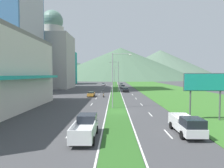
{
  "coord_description": "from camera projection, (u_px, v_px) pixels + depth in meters",
  "views": [
    {
      "loc": [
        -0.45,
        -29.22,
        6.12
      ],
      "look_at": [
        -1.38,
        43.28,
        2.29
      ],
      "focal_mm": 28.76,
      "sensor_mm": 36.0,
      "label": 1
    }
  ],
  "objects": [
    {
      "name": "lane_dash_right_4",
      "position": [
        136.0,
        99.0,
        45.61
      ],
      "size": [
        0.16,
        2.8,
        0.01
      ],
      "primitive_type": "cube",
      "color": "silver",
      "rests_on": "ground_plane"
    },
    {
      "name": "lane_dash_left_3",
      "position": [
        92.0,
        104.0,
        36.7
      ],
      "size": [
        0.16,
        2.8,
        0.01
      ],
      "primitive_type": "cube",
      "color": "silver",
      "rests_on": "ground_plane"
    },
    {
      "name": "hill_far_left",
      "position": [
        65.0,
        68.0,
        324.41
      ],
      "size": [
        216.99,
        216.99,
        34.56
      ],
      "primitive_type": "cone",
      "color": "#3D5647",
      "rests_on": "ground_plane"
    },
    {
      "name": "pickup_truck_1",
      "position": [
        85.0,
        128.0,
        17.35
      ],
      "size": [
        2.18,
        5.4,
        2.0
      ],
      "rotation": [
        0.0,
        0.0,
        1.57
      ],
      "color": "silver",
      "rests_on": "ground_plane"
    },
    {
      "name": "lane_dash_right_1",
      "position": [
        168.0,
        134.0,
        18.5
      ],
      "size": [
        0.16,
        2.8,
        0.01
      ],
      "primitive_type": "cube",
      "color": "silver",
      "rests_on": "ground_plane"
    },
    {
      "name": "lane_dash_right_11",
      "position": [
        123.0,
        85.0,
        108.89
      ],
      "size": [
        0.16,
        2.8,
        0.01
      ],
      "primitive_type": "cube",
      "color": "silver",
      "rests_on": "ground_plane"
    },
    {
      "name": "edge_line_median_left",
      "position": [
        112.0,
        87.0,
        89.43
      ],
      "size": [
        0.16,
        240.0,
        0.01
      ],
      "primitive_type": "cube",
      "color": "silver",
      "rests_on": "ground_plane"
    },
    {
      "name": "lane_dash_right_9",
      "position": [
        125.0,
        87.0,
        90.81
      ],
      "size": [
        0.16,
        2.8,
        0.01
      ],
      "primitive_type": "cube",
      "color": "silver",
      "rests_on": "ground_plane"
    },
    {
      "name": "car_2",
      "position": [
        103.0,
        84.0,
        101.7
      ],
      "size": [
        1.93,
        4.73,
        1.39
      ],
      "rotation": [
        0.0,
        0.0,
        1.57
      ],
      "color": "#B2B2B7",
      "rests_on": "ground_plane"
    },
    {
      "name": "lane_dash_right_8",
      "position": [
        126.0,
        88.0,
        81.77
      ],
      "size": [
        0.16,
        2.8,
        0.01
      ],
      "primitive_type": "cube",
      "color": "silver",
      "rests_on": "ground_plane"
    },
    {
      "name": "car_4",
      "position": [
        91.0,
        94.0,
        49.47
      ],
      "size": [
        1.87,
        4.05,
        1.39
      ],
      "rotation": [
        0.0,
        0.0,
        1.57
      ],
      "color": "#C6842D",
      "rests_on": "ground_plane"
    },
    {
      "name": "midrise_colored",
      "position": [
        61.0,
        68.0,
        114.73
      ],
      "size": [
        16.61,
        16.61,
        20.89
      ],
      "primitive_type": "cube",
      "color": "teal",
      "rests_on": "ground_plane"
    },
    {
      "name": "lane_dash_right_6",
      "position": [
        130.0,
        92.0,
        63.69
      ],
      "size": [
        0.16,
        2.8,
        0.01
      ],
      "primitive_type": "cube",
      "color": "silver",
      "rests_on": "ground_plane"
    },
    {
      "name": "lane_dash_right_3",
      "position": [
        141.0,
        104.0,
        36.57
      ],
      "size": [
        0.16,
        2.8,
        0.01
      ],
      "primitive_type": "cube",
      "color": "silver",
      "rests_on": "ground_plane"
    },
    {
      "name": "domed_building",
      "position": [
        53.0,
        56.0,
        80.68
      ],
      "size": [
        16.29,
        16.29,
        34.66
      ],
      "color": "#B7B2A8",
      "rests_on": "ground_plane"
    },
    {
      "name": "lane_dash_left_2",
      "position": [
        84.0,
        114.0,
        27.67
      ],
      "size": [
        0.16,
        2.8,
        0.01
      ],
      "primitive_type": "cube",
      "color": "silver",
      "rests_on": "ground_plane"
    },
    {
      "name": "car_0",
      "position": [
        121.0,
        84.0,
        96.42
      ],
      "size": [
        1.86,
        4.71,
        1.48
      ],
      "rotation": [
        0.0,
        0.0,
        -1.57
      ],
      "color": "slate",
      "rests_on": "ground_plane"
    },
    {
      "name": "grass_median",
      "position": [
        115.0,
        87.0,
        89.4
      ],
      "size": [
        3.2,
        240.0,
        0.06
      ],
      "primitive_type": "cube",
      "color": "#2D6023",
      "rests_on": "ground_plane"
    },
    {
      "name": "hill_far_right",
      "position": [
        160.0,
        64.0,
        278.7
      ],
      "size": [
        175.67,
        175.67,
        44.02
      ],
      "primitive_type": "cone",
      "color": "#516B56",
      "rests_on": "ground_plane"
    },
    {
      "name": "lane_dash_left_1",
      "position": [
        70.0,
        133.0,
        18.63
      ],
      "size": [
        0.16,
        2.8,
        0.01
      ],
      "primitive_type": "cube",
      "color": "silver",
      "rests_on": "ground_plane"
    },
    {
      "name": "ground_plane",
      "position": [
        117.0,
        112.0,
        29.49
      ],
      "size": [
        600.0,
        600.0,
        0.0
      ],
      "primitive_type": "plane",
      "color": "#424244"
    },
    {
      "name": "billboard_roadside",
      "position": [
        206.0,
        84.0,
        23.56
      ],
      "size": [
        5.79,
        0.28,
        6.32
      ],
      "color": "#4C4C51",
      "rests_on": "ground_plane"
    },
    {
      "name": "lane_dash_left_6",
      "position": [
        101.0,
        92.0,
        63.82
      ],
      "size": [
        0.16,
        2.8,
        0.01
      ],
      "primitive_type": "cube",
      "color": "silver",
      "rests_on": "ground_plane"
    },
    {
      "name": "lane_dash_left_4",
      "position": [
        96.0,
        98.0,
        45.74
      ],
      "size": [
        0.16,
        2.8,
        0.01
      ],
      "primitive_type": "cube",
      "color": "silver",
      "rests_on": "ground_plane"
    },
    {
      "name": "motorcycle_rider",
      "position": [
        103.0,
        94.0,
        48.68
      ],
      "size": [
        0.36,
        2.0,
        1.8
      ],
      "rotation": [
        0.0,
        0.0,
        1.57
      ],
      "color": "black",
      "rests_on": "ground_plane"
    },
    {
      "name": "lane_dash_right_2",
      "position": [
        150.0,
        114.0,
        27.54
      ],
      "size": [
        0.16,
        2.8,
        0.01
      ],
      "primitive_type": "cube",
      "color": "silver",
      "rests_on": "ground_plane"
    },
    {
      "name": "pickup_truck_0",
      "position": [
        187.0,
        125.0,
        18.19
      ],
      "size": [
        2.18,
        5.4,
        2.0
      ],
      "rotation": [
        0.0,
        0.0,
        -1.57
      ],
      "color": "silver",
      "rests_on": "ground_plane"
    },
    {
      "name": "lane_dash_left_5",
      "position": [
        99.0,
        95.0,
        54.78
      ],
      "size": [
        0.16,
        2.8,
        0.01
      ],
      "primitive_type": "cube",
      "color": "silver",
      "rests_on": "ground_plane"
    },
    {
      "name": "street_lamp_near",
      "position": [
        115.0,
        77.0,
        32.18
      ],
      "size": [
        3.53,
        0.45,
        9.95
      ],
      "color": "#99999E",
      "rests_on": "ground_plane"
    },
    {
      "name": "lane_dash_left_8",
      "position": [
        104.0,
        88.0,
        81.9
      ],
      "size": [
        0.16,
        2.8,
        0.01
      ],
      "primitive_type": "cube",
      "color": "silver",
      "rests_on": "ground_plane"
    },
    {
      "name": "street_lamp_mid",
      "position": [
        117.0,
        75.0,
        61.8
      ],
      "size": [
        3.15,
        0.28,
        10.59
      ],
      "color": "#99999E",
      "rests_on": "ground_plane"
    },
    {
      "name": "grass_verge_right",
      "position": [
        157.0,
        87.0,
        89.14
      ],
      "size": [
        24.0,
        240.0,
        0.06
      ],
      "primitive_type": "cube",
      "color": "#387028",
      "rests_on": "ground_plane"
    },
    {
      "name": "lane_dash_right_10",
      "position": [
        124.0,
        86.0,
        99.85
      ],
      "size": [
        0.16,
        2.8,
        0.01
      ],
      "primitive_type": "cube",
      "color": "silver",
      "rests_on": "ground_plane"
    },
    {
      "name": "lane_dash_right_7",
      "position": [
        128.0,
        90.0,
        72.73
      ],
      "size": [
        0.16,
        2.8,
        0.01
      ],
      "primitive_type": "cube",
      "color": "silver",
      "rests_on": "ground_plane"
    },
    {
      "name": "edge_line_median_right",
      "position": [
        119.0,
        87.0,
        89.38
      ],
      "size": [
        0.16,
        240.0,
        0.01
      ],
      "primitive_type": "cube",
      "color": "silver",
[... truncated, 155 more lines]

